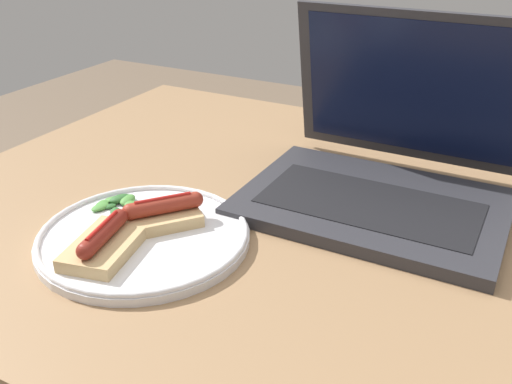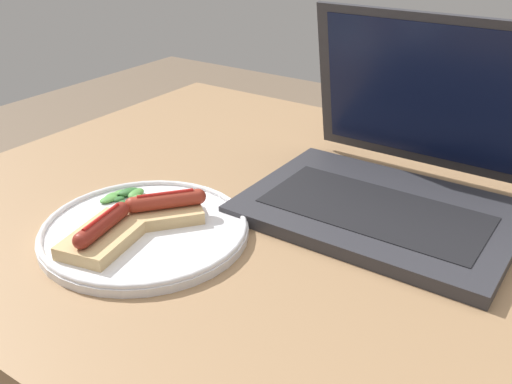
# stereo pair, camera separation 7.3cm
# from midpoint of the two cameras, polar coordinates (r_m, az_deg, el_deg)

# --- Properties ---
(desk) EXTENTS (1.08, 0.85, 0.77)m
(desk) POSITION_cam_midpoint_polar(r_m,az_deg,el_deg) (0.87, 1.27, -8.18)
(desk) COLOR #93704C
(desk) RESTS_ON ground_plane
(laptop) EXTENTS (0.36, 0.31, 0.26)m
(laptop) POSITION_cam_midpoint_polar(r_m,az_deg,el_deg) (0.84, 10.25, 2.22)
(laptop) COLOR #2D2D33
(laptop) RESTS_ON desk
(plate) EXTENTS (0.27, 0.27, 0.02)m
(plate) POSITION_cam_midpoint_polar(r_m,az_deg,el_deg) (0.75, -13.89, -4.36)
(plate) COLOR silver
(plate) RESTS_ON desk
(sausage_toast_left) EXTENTS (0.10, 0.11, 0.04)m
(sausage_toast_left) POSITION_cam_midpoint_polar(r_m,az_deg,el_deg) (0.76, -11.90, -2.14)
(sausage_toast_left) COLOR tan
(sausage_toast_left) RESTS_ON plate
(sausage_toast_middle) EXTENTS (0.09, 0.12, 0.04)m
(sausage_toast_middle) POSITION_cam_midpoint_polar(r_m,az_deg,el_deg) (0.72, -17.76, -4.90)
(sausage_toast_middle) COLOR tan
(sausage_toast_middle) RESTS_ON plate
(salad_pile) EXTENTS (0.07, 0.06, 0.01)m
(salad_pile) POSITION_cam_midpoint_polar(r_m,az_deg,el_deg) (0.83, -16.03, -1.11)
(salad_pile) COLOR #2D662D
(salad_pile) RESTS_ON plate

